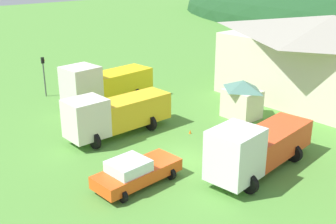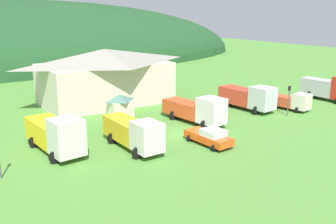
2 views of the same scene
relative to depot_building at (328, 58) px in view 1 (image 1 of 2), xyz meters
The scene contains 9 objects.
ground_plane 17.58m from the depot_building, 89.22° to the right, with size 200.00×200.00×0.00m, color #518C38.
depot_building is the anchor object (origin of this frame).
play_shed_cream 9.07m from the depot_building, 104.71° to the right, with size 2.87×2.33×3.05m.
flatbed_truck_yellow 19.34m from the depot_building, 128.87° to the right, with size 3.73×8.35×3.73m.
heavy_rig_striped 19.14m from the depot_building, 107.70° to the right, with size 3.08×7.99×3.19m.
heavy_rig_white 15.80m from the depot_building, 74.28° to the right, with size 3.66×8.66×3.39m.
service_pickup_orange 21.48m from the depot_building, 87.80° to the right, with size 2.61×5.22×1.66m.
traffic_light_west 25.02m from the depot_building, 134.51° to the right, with size 0.20×0.32×3.64m.
traffic_cone_near_pickup 14.62m from the depot_building, 100.14° to the right, with size 0.36×0.36×0.58m, color orange.
Camera 1 is at (17.19, -16.16, 11.85)m, focal length 44.56 mm.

